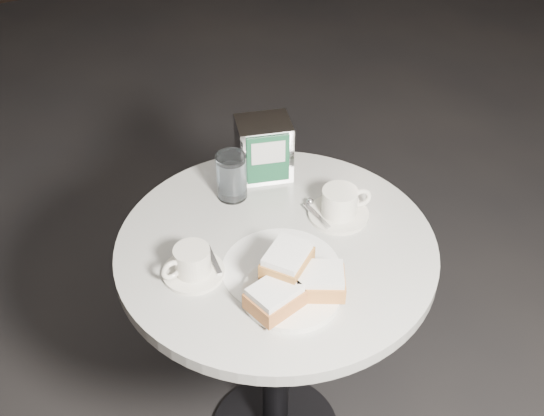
{
  "coord_description": "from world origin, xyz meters",
  "views": [
    {
      "loc": [
        -0.51,
        -0.96,
        1.75
      ],
      "look_at": [
        0.0,
        0.02,
        0.83
      ],
      "focal_mm": 45.0,
      "sensor_mm": 36.0,
      "label": 1
    }
  ],
  "objects": [
    {
      "name": "sugar_spill",
      "position": [
        -0.03,
        -0.07,
        0.75
      ],
      "size": [
        0.3,
        0.3,
        0.0
      ],
      "primitive_type": "cylinder",
      "rotation": [
        0.0,
        0.0,
        0.22
      ],
      "color": "white",
      "rests_on": "cafe_table"
    },
    {
      "name": "coffee_cup_left",
      "position": [
        -0.2,
        -0.0,
        0.77
      ],
      "size": [
        0.15,
        0.15,
        0.07
      ],
      "rotation": [
        0.0,
        0.0,
        0.15
      ],
      "color": "white",
      "rests_on": "cafe_table"
    },
    {
      "name": "water_glass_left",
      "position": [
        -0.01,
        0.2,
        0.8
      ],
      "size": [
        0.09,
        0.09,
        0.11
      ],
      "rotation": [
        0.0,
        0.0,
        0.3
      ],
      "color": "white",
      "rests_on": "cafe_table"
    },
    {
      "name": "coffee_cup_right",
      "position": [
        0.17,
        0.02,
        0.78
      ],
      "size": [
        0.16,
        0.16,
        0.07
      ],
      "rotation": [
        0.0,
        0.0,
        -0.21
      ],
      "color": "silver",
      "rests_on": "cafe_table"
    },
    {
      "name": "cafe_table",
      "position": [
        0.0,
        0.0,
        0.55
      ],
      "size": [
        0.7,
        0.7,
        0.74
      ],
      "color": "black",
      "rests_on": "ground"
    },
    {
      "name": "water_glass_right",
      "position": [
        0.08,
        0.23,
        0.8
      ],
      "size": [
        0.1,
        0.1,
        0.12
      ],
      "rotation": [
        0.0,
        0.0,
        0.37
      ],
      "color": "silver",
      "rests_on": "cafe_table"
    },
    {
      "name": "napkin_dispenser",
      "position": [
        0.09,
        0.24,
        0.82
      ],
      "size": [
        0.15,
        0.13,
        0.15
      ],
      "rotation": [
        0.0,
        0.0,
        -0.29
      ],
      "color": "silver",
      "rests_on": "cafe_table"
    },
    {
      "name": "beignet_plate",
      "position": [
        -0.04,
        -0.15,
        0.78
      ],
      "size": [
        0.22,
        0.21,
        0.1
      ],
      "rotation": [
        0.0,
        0.0,
        -0.07
      ],
      "color": "white",
      "rests_on": "cafe_table"
    }
  ]
}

